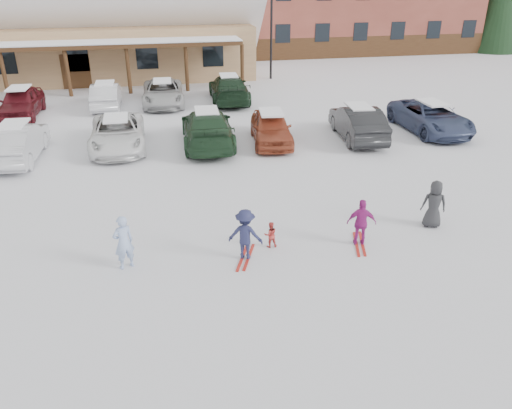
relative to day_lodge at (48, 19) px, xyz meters
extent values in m
plane|color=white|center=(9.00, -27.96, -3.94)|extent=(160.00, 160.00, 0.00)
cube|color=tan|center=(0.00, 0.04, -2.14)|extent=(28.00, 10.00, 3.60)
cube|color=#422814|center=(0.00, -6.16, -1.04)|extent=(25.20, 2.60, 0.25)
cube|color=brown|center=(9.50, 10.04, 0.56)|extent=(7.00, 12.60, 9.00)
cube|color=#422814|center=(25.00, 3.08, -3.04)|extent=(24.00, 0.10, 1.80)
cylinder|color=black|center=(15.17, -4.45, -1.00)|extent=(0.16, 0.16, 5.88)
cylinder|color=black|center=(39.00, 4.04, -3.28)|extent=(0.60, 0.60, 1.32)
cylinder|color=black|center=(15.00, 16.04, -3.40)|extent=(0.60, 0.60, 1.08)
cylinder|color=black|center=(43.00, 18.04, -3.25)|extent=(0.60, 0.60, 1.38)
imported|color=#9BB3E1|center=(5.57, -27.97, -3.19)|extent=(0.65, 0.56, 1.51)
imported|color=#CA3B36|center=(9.56, -27.71, -3.56)|extent=(0.38, 0.29, 0.77)
imported|color=#202347|center=(8.75, -28.17, -3.22)|extent=(1.07, 0.85, 1.45)
cube|color=#B02119|center=(8.75, -28.17, -3.93)|extent=(0.71, 1.37, 0.03)
imported|color=#A52381|center=(12.09, -28.12, -3.24)|extent=(0.88, 0.56, 1.40)
cube|color=#B02119|center=(12.09, -28.12, -3.93)|extent=(0.59, 1.40, 0.03)
imported|color=#2A2A2D|center=(14.67, -27.52, -3.20)|extent=(0.85, 0.70, 1.48)
imported|color=#B8BABE|center=(1.09, -18.63, -3.18)|extent=(1.79, 4.69, 1.53)
imported|color=white|center=(5.05, -17.96, -3.25)|extent=(2.35, 4.99, 1.38)
imported|color=#203E25|center=(8.93, -18.31, -3.16)|extent=(2.49, 5.52, 1.57)
imported|color=#A2462A|center=(11.76, -18.63, -3.23)|extent=(2.20, 4.37, 1.43)
imported|color=black|center=(15.81, -18.85, -3.18)|extent=(2.08, 4.78, 1.53)
imported|color=#3E496C|center=(19.69, -18.49, -3.23)|extent=(2.43, 5.15, 1.42)
imported|color=#5D141B|center=(-0.14, -11.49, -3.18)|extent=(1.94, 4.53, 1.52)
imported|color=silver|center=(4.15, -10.56, -3.25)|extent=(1.50, 4.24, 1.40)
imported|color=#B8B8B8|center=(7.33, -10.48, -3.25)|extent=(2.49, 5.07, 1.38)
imported|color=#18301D|center=(11.16, -10.58, -3.17)|extent=(2.47, 5.43, 1.54)
camera|label=1|loc=(6.59, -39.68, 3.22)|focal=35.00mm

